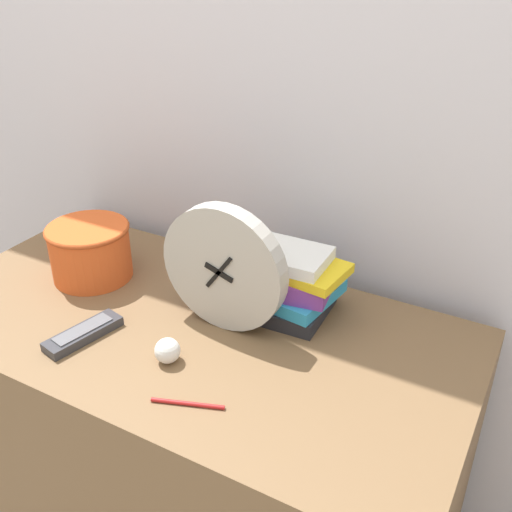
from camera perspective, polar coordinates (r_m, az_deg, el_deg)
The scene contains 8 objects.
wall_back at distance 1.42m, azimuth 1.42°, elevation 17.17°, with size 6.00×0.04×2.40m.
desk at distance 1.55m, azimuth -5.81°, elevation -17.54°, with size 1.22×0.62×0.74m.
desk_clock at distance 1.23m, azimuth -3.10°, elevation -1.20°, with size 0.28×0.04×0.28m.
book_stack at distance 1.31m, azimuth 2.90°, elevation -2.46°, with size 0.26×0.20×0.15m.
basket at distance 1.49m, azimuth -15.53°, elevation 0.59°, with size 0.20×0.20×0.13m.
tv_remote at distance 1.31m, azimuth -16.12°, elevation -7.09°, with size 0.09×0.18×0.02m.
crumpled_paper_ball at distance 1.20m, azimuth -8.43°, elevation -8.90°, with size 0.05×0.05×0.05m.
pen at distance 1.11m, azimuth -6.52°, elevation -13.79°, with size 0.13×0.05×0.01m.
Camera 1 is at (0.65, -0.55, 1.49)m, focal length 42.00 mm.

